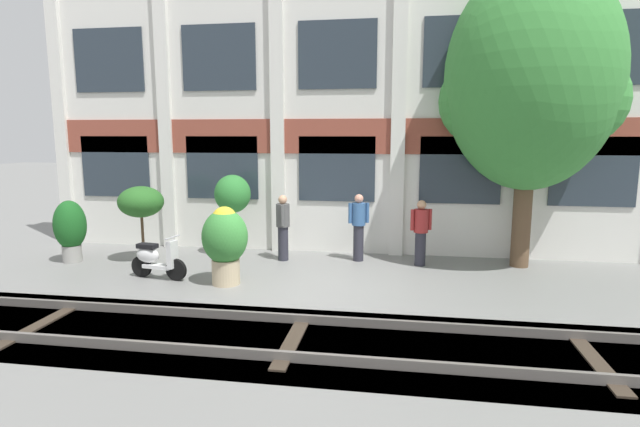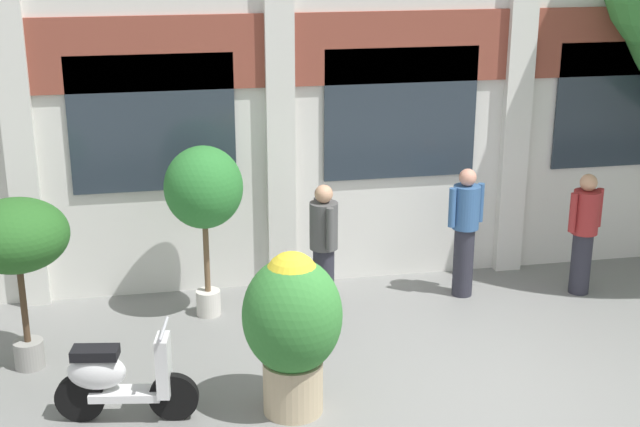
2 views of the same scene
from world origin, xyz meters
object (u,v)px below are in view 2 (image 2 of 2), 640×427
object	(u,v)px
potted_plant_terracotta_small	(16,240)
potted_plant_fluted_column	(292,321)
scooter_near_curb	(119,379)
resident_watching_tracks	(465,228)
resident_by_doorway	(584,230)
resident_near_plants	(324,246)
potted_plant_tall_urn	(204,191)

from	to	relation	value
potted_plant_terracotta_small	potted_plant_fluted_column	bearing A→B (deg)	-28.49
scooter_near_curb	resident_watching_tracks	bearing A→B (deg)	37.55
scooter_near_curb	resident_watching_tracks	size ratio (longest dim) A/B	0.82
potted_plant_terracotta_small	resident_by_doorway	bearing A→B (deg)	6.42
potted_plant_terracotta_small	scooter_near_curb	xyz separation A→B (m)	(0.99, -1.29, -1.03)
scooter_near_curb	resident_near_plants	world-z (taller)	resident_near_plants
resident_by_doorway	resident_watching_tracks	distance (m)	1.54
potted_plant_fluted_column	resident_by_doorway	size ratio (longest dim) A/B	1.04
potted_plant_tall_urn	potted_plant_terracotta_small	bearing A→B (deg)	-153.62
potted_plant_tall_urn	potted_plant_terracotta_small	xyz separation A→B (m)	(-2.01, -1.00, -0.11)
scooter_near_curb	resident_near_plants	distance (m)	3.17
resident_by_doorway	resident_watching_tracks	size ratio (longest dim) A/B	0.95
potted_plant_terracotta_small	resident_near_plants	size ratio (longest dim) A/B	1.14
potted_plant_tall_urn	resident_near_plants	bearing A→B (deg)	-10.87
potted_plant_terracotta_small	scooter_near_curb	world-z (taller)	potted_plant_terracotta_small
potted_plant_terracotta_small	resident_watching_tracks	size ratio (longest dim) A/B	1.13
potted_plant_terracotta_small	resident_watching_tracks	xyz separation A→B (m)	(5.27, 0.99, -0.56)
potted_plant_tall_urn	scooter_near_curb	size ratio (longest dim) A/B	1.54
resident_by_doorway	scooter_near_curb	bearing A→B (deg)	-87.83
scooter_near_curb	resident_watching_tracks	xyz separation A→B (m)	(4.28, 2.28, 0.47)
potted_plant_terracotta_small	potted_plant_tall_urn	bearing A→B (deg)	26.38
potted_plant_tall_urn	potted_plant_fluted_column	bearing A→B (deg)	-75.04
scooter_near_curb	resident_by_doorway	bearing A→B (deg)	29.06
potted_plant_tall_urn	potted_plant_terracotta_small	size ratio (longest dim) A/B	1.12
resident_by_doorway	resident_near_plants	distance (m)	3.40
scooter_near_curb	resident_near_plants	xyz separation A→B (m)	(2.40, 2.02, 0.45)
resident_by_doorway	resident_watching_tracks	world-z (taller)	resident_watching_tracks
scooter_near_curb	resident_by_doorway	distance (m)	6.17
potted_plant_fluted_column	resident_near_plants	distance (m)	2.29
resident_by_doorway	resident_near_plants	world-z (taller)	resident_near_plants
scooter_near_curb	resident_watching_tracks	world-z (taller)	resident_watching_tracks
potted_plant_fluted_column	resident_watching_tracks	bearing A→B (deg)	42.87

